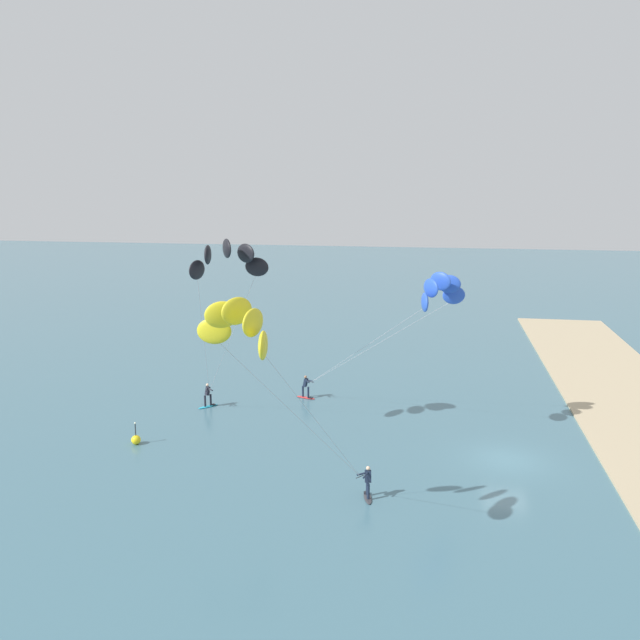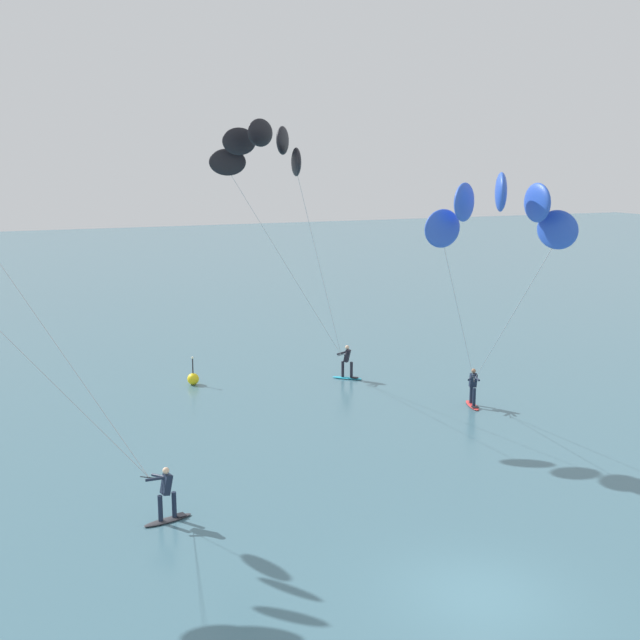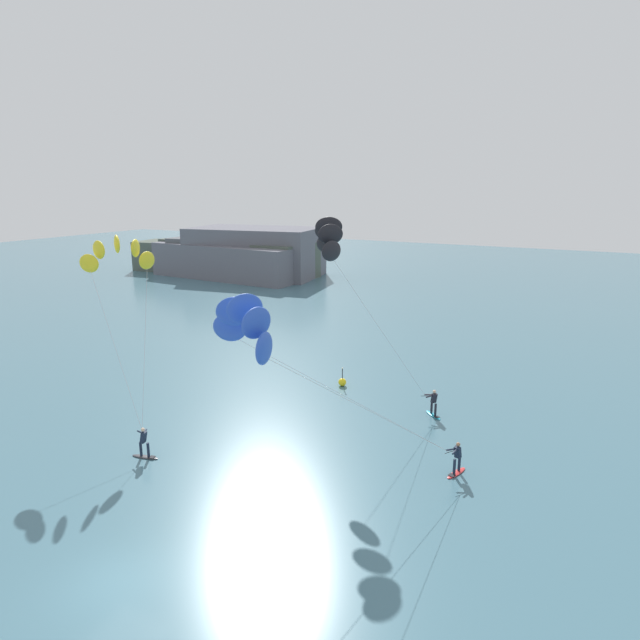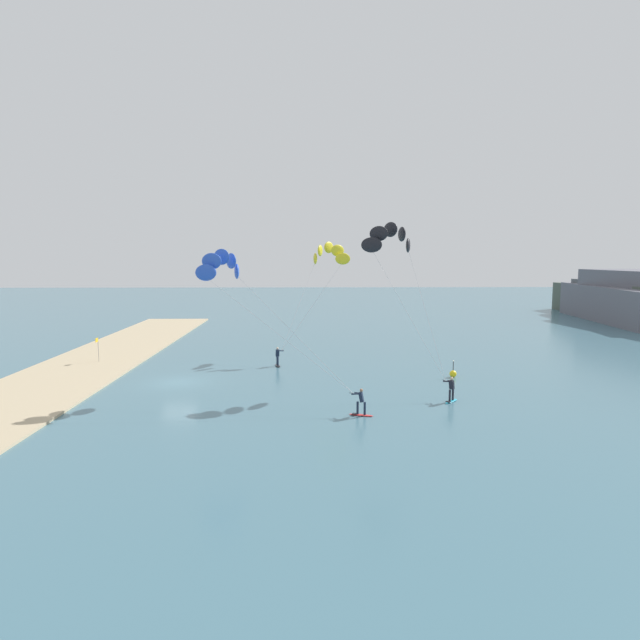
# 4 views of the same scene
# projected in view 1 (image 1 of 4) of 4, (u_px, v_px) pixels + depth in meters

# --- Properties ---
(ground_plane) EXTENTS (240.00, 240.00, 0.00)m
(ground_plane) POSITION_uv_depth(u_px,v_px,m) (507.00, 460.00, 37.98)
(ground_plane) COLOR #426B7A
(kitesurfer_nearshore) EXTENTS (8.42, 7.03, 10.94)m
(kitesurfer_nearshore) POSITION_uv_depth(u_px,v_px,m) (245.00, 335.00, 26.84)
(kitesurfer_nearshore) COLOR #333338
(kitesurfer_nearshore) RESTS_ON ground
(kitesurfer_mid_water) EXTENTS (7.92, 6.30, 12.10)m
(kitesurfer_mid_water) POSITION_uv_depth(u_px,v_px,m) (226.00, 266.00, 39.03)
(kitesurfer_mid_water) COLOR #23ADD1
(kitesurfer_mid_water) RESTS_ON ground
(kitesurfer_far_out) EXTENTS (8.23, 11.49, 10.11)m
(kitesurfer_far_out) POSITION_uv_depth(u_px,v_px,m) (432.00, 296.00, 40.22)
(kitesurfer_far_out) COLOR red
(kitesurfer_far_out) RESTS_ON ground
(marker_buoy) EXTENTS (0.56, 0.56, 1.38)m
(marker_buoy) POSITION_uv_depth(u_px,v_px,m) (136.00, 440.00, 40.15)
(marker_buoy) COLOR yellow
(marker_buoy) RESTS_ON ground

